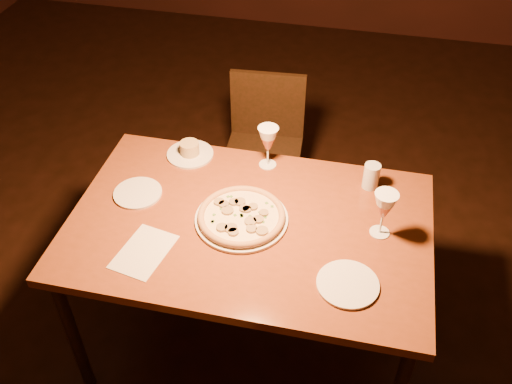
# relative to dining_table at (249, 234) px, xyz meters

# --- Properties ---
(floor) EXTENTS (7.00, 7.00, 0.00)m
(floor) POSITION_rel_dining_table_xyz_m (-0.05, -0.23, -0.66)
(floor) COLOR black
(floor) RESTS_ON ground
(dining_table) EXTENTS (1.36, 0.88, 0.73)m
(dining_table) POSITION_rel_dining_table_xyz_m (0.00, 0.00, 0.00)
(dining_table) COLOR brown
(dining_table) RESTS_ON floor
(chair_far) EXTENTS (0.41, 0.41, 0.80)m
(chair_far) POSITION_rel_dining_table_xyz_m (-0.12, 0.87, -0.21)
(chair_far) COLOR black
(chair_far) RESTS_ON floor
(pizza_plate) EXTENTS (0.35, 0.35, 0.04)m
(pizza_plate) POSITION_rel_dining_table_xyz_m (-0.03, 0.01, 0.08)
(pizza_plate) COLOR silver
(pizza_plate) RESTS_ON dining_table
(ramekin_saucer) EXTENTS (0.20, 0.20, 0.06)m
(ramekin_saucer) POSITION_rel_dining_table_xyz_m (-0.34, 0.35, 0.08)
(ramekin_saucer) COLOR silver
(ramekin_saucer) RESTS_ON dining_table
(wine_glass_far) EXTENTS (0.09, 0.09, 0.19)m
(wine_glass_far) POSITION_rel_dining_table_xyz_m (-0.00, 0.36, 0.16)
(wine_glass_far) COLOR #C26C50
(wine_glass_far) RESTS_ON dining_table
(wine_glass_right) EXTENTS (0.09, 0.09, 0.19)m
(wine_glass_right) POSITION_rel_dining_table_xyz_m (0.48, 0.05, 0.16)
(wine_glass_right) COLOR #C26C50
(wine_glass_right) RESTS_ON dining_table
(water_tumbler) EXTENTS (0.06, 0.06, 0.11)m
(water_tumbler) POSITION_rel_dining_table_xyz_m (0.43, 0.31, 0.12)
(water_tumbler) COLOR silver
(water_tumbler) RESTS_ON dining_table
(side_plate_left) EXTENTS (0.19, 0.19, 0.01)m
(side_plate_left) POSITION_rel_dining_table_xyz_m (-0.47, 0.06, 0.07)
(side_plate_left) COLOR silver
(side_plate_left) RESTS_ON dining_table
(side_plate_near) EXTENTS (0.21, 0.21, 0.01)m
(side_plate_near) POSITION_rel_dining_table_xyz_m (0.39, -0.22, 0.07)
(side_plate_near) COLOR silver
(side_plate_near) RESTS_ON dining_table
(menu_card) EXTENTS (0.20, 0.26, 0.00)m
(menu_card) POSITION_rel_dining_table_xyz_m (-0.33, -0.23, 0.07)
(menu_card) COLOR beige
(menu_card) RESTS_ON dining_table
(pendant_light) EXTENTS (0.12, 0.12, 0.12)m
(pendant_light) POSITION_rel_dining_table_xyz_m (0.00, 0.00, 0.91)
(pendant_light) COLOR #FF9447
(pendant_light) RESTS_ON ceiling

